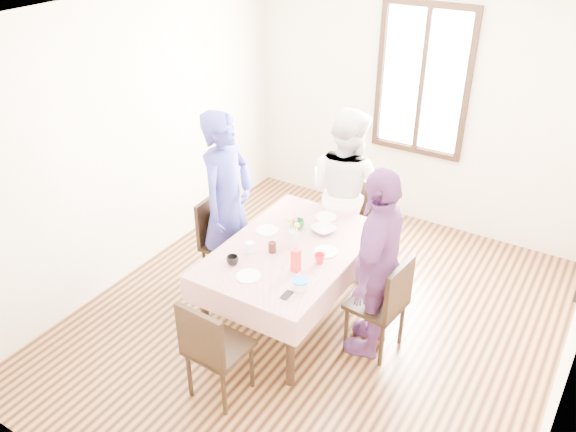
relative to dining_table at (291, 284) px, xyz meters
The scene contains 29 objects.
ground 0.45m from the dining_table, 20.55° to the left, with size 4.50×4.50×0.00m, color black.
back_wall 2.54m from the dining_table, 84.47° to the left, with size 4.00×4.00×0.00m, color beige.
window_frame 2.65m from the dining_table, 84.43° to the left, with size 1.02×0.06×1.62m, color black.
window_pane 2.66m from the dining_table, 84.45° to the left, with size 0.90×0.02×1.50m, color white.
dining_table is the anchor object (origin of this frame).
tablecloth 0.38m from the dining_table, 90.00° to the right, with size 1.08×1.64×0.01m, color #60050B.
chair_left 0.81m from the dining_table, 169.83° to the left, with size 0.42×0.42×0.91m, color black.
chair_right 0.80m from the dining_table, ahead, with size 0.42×0.42×0.91m, color black.
chair_far 1.05m from the dining_table, 90.00° to the left, with size 0.42×0.42×0.91m, color black.
chair_near 1.05m from the dining_table, 90.00° to the right, with size 0.42×0.42×0.91m, color black.
person_left 0.95m from the dining_table, 169.56° to the left, with size 0.66×0.43×1.80m, color navy.
person_far 1.13m from the dining_table, 90.00° to the left, with size 0.82×0.64×1.69m, color white.
person_right 0.91m from the dining_table, ahead, with size 0.99×0.41×1.69m, color #613169.
mug_black 0.69m from the dining_table, 121.12° to the right, with size 0.10×0.10×0.08m, color black.
mug_flag 0.54m from the dining_table, 13.29° to the right, with size 0.09×0.09×0.08m, color red.
mug_green 0.54m from the dining_table, 110.19° to the left, with size 0.11×0.11×0.09m, color #0C7226.
serving_bowl 0.57m from the dining_table, 72.79° to the left, with size 0.20×0.20×0.05m, color white.
juice_carton 0.59m from the dining_table, 52.31° to the right, with size 0.06×0.06×0.20m, color red.
butter_tub 0.71m from the dining_table, 51.72° to the right, with size 0.13×0.13×0.06m, color white.
jam_jar 0.47m from the dining_table, 125.42° to the right, with size 0.07×0.07×0.09m, color black.
drinking_glass 0.56m from the dining_table, 135.45° to the right, with size 0.07×0.07×0.10m, color silver.
smartphone 0.77m from the dining_table, 61.71° to the right, with size 0.06×0.12×0.01m, color black.
flower_vase 0.47m from the dining_table, 87.94° to the left, with size 0.08×0.08×0.16m, color silver.
plate_left 0.53m from the dining_table, 159.19° to the left, with size 0.20×0.20×0.01m, color white.
plate_right 0.50m from the dining_table, 17.89° to the left, with size 0.20×0.20×0.01m, color white.
plate_far 0.73m from the dining_table, 88.87° to the left, with size 0.20×0.20×0.01m, color white.
plate_near 0.67m from the dining_table, 97.56° to the right, with size 0.20×0.20×0.01m, color white.
butter_lid 0.73m from the dining_table, 51.72° to the right, with size 0.12×0.12×0.01m, color blue.
flower_bunch 0.60m from the dining_table, 87.94° to the left, with size 0.09×0.09×0.10m, color yellow, non-canonical shape.
Camera 1 is at (1.96, -3.71, 3.52)m, focal length 36.74 mm.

